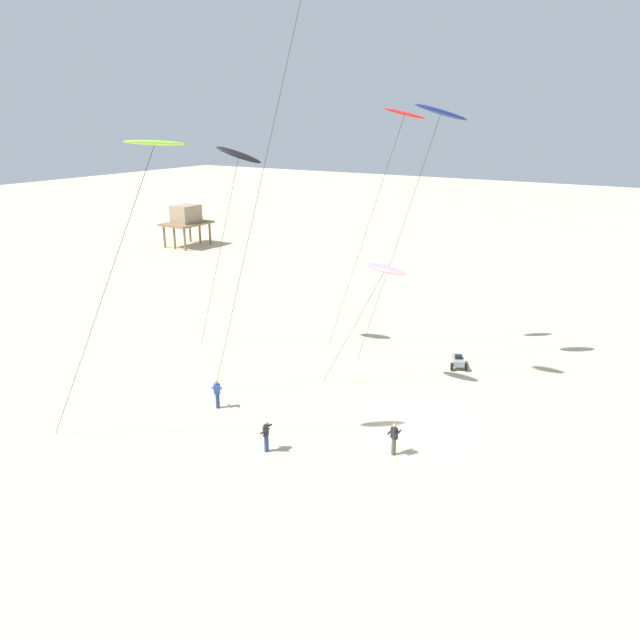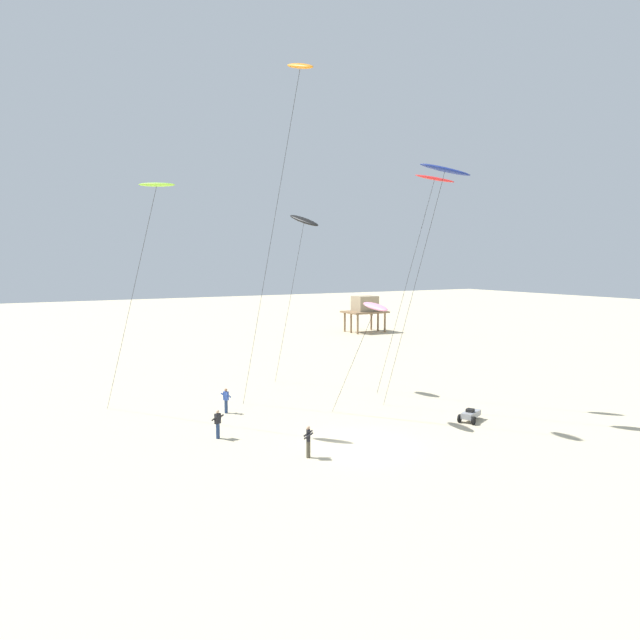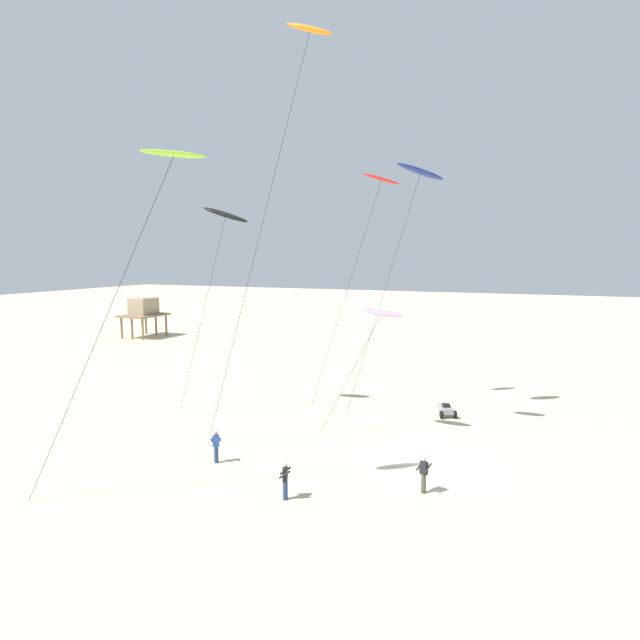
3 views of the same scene
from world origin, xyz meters
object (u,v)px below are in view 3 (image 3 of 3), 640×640
at_px(kite_flyer_furthest, 285,480).
at_px(kite_orange, 308,34).
at_px(kite_flyer_nearest, 424,474).
at_px(kite_navy, 420,173).
at_px(kite_flyer_middle, 216,446).
at_px(kite_lime, 171,159).
at_px(kite_red, 381,182).
at_px(stilt_house, 144,309).
at_px(kite_black, 225,216).
at_px(kite_pink, 381,313).
at_px(beach_buggy, 445,409).

bearing_deg(kite_flyer_furthest, kite_orange, 14.27).
height_order(kite_flyer_nearest, kite_flyer_furthest, same).
bearing_deg(kite_navy, kite_flyer_middle, 147.37).
xyz_separation_m(kite_orange, kite_lime, (-8.33, 2.21, -7.30)).
xyz_separation_m(kite_red, kite_flyer_furthest, (-15.95, -0.60, -14.64)).
distance_m(kite_navy, kite_orange, 10.84).
height_order(kite_red, stilt_house, kite_red).
height_order(kite_red, kite_flyer_furthest, kite_red).
height_order(kite_black, kite_lime, kite_lime).
bearing_deg(kite_orange, kite_pink, -37.87).
relative_size(kite_red, beach_buggy, 7.70).
relative_size(kite_navy, stilt_house, 2.88).
relative_size(kite_pink, kite_flyer_furthest, 4.58).
bearing_deg(kite_orange, kite_flyer_middle, 136.31).
bearing_deg(kite_navy, kite_orange, 153.65).
xyz_separation_m(kite_black, stilt_house, (24.53, 28.42, -9.56)).
distance_m(kite_black, kite_flyer_furthest, 18.80).
distance_m(kite_black, kite_orange, 12.47).
relative_size(kite_black, kite_lime, 0.94).
xyz_separation_m(kite_lime, beach_buggy, (17.43, -8.07, -13.91)).
relative_size(kite_flyer_furthest, stilt_house, 0.29).
distance_m(kite_pink, kite_flyer_nearest, 10.22).
xyz_separation_m(stilt_house, beach_buggy, (-19.89, -42.25, -3.18)).
xyz_separation_m(kite_flyer_middle, beach_buggy, (12.84, -9.42, -0.46)).
height_order(kite_navy, kite_pink, kite_navy).
relative_size(kite_navy, kite_flyer_nearest, 9.81).
distance_m(kite_flyer_middle, kite_flyer_furthest, 5.65).
bearing_deg(kite_red, kite_orange, 174.46).
relative_size(kite_red, kite_lime, 1.10).
bearing_deg(kite_pink, beach_buggy, -28.80).
relative_size(kite_lime, stilt_house, 2.59).
xyz_separation_m(kite_navy, beach_buggy, (0.98, -1.83, -15.27)).
height_order(kite_navy, kite_black, kite_navy).
distance_m(kite_navy, beach_buggy, 15.41).
relative_size(kite_lime, kite_flyer_furthest, 8.82).
distance_m(kite_lime, stilt_house, 51.74).
height_order(kite_navy, kite_flyer_nearest, kite_navy).
relative_size(kite_flyer_nearest, beach_buggy, 0.80).
xyz_separation_m(kite_flyer_nearest, beach_buggy, (12.24, 1.12, -0.46)).
bearing_deg(kite_flyer_furthest, kite_lime, 120.44).
bearing_deg(kite_pink, kite_flyer_nearest, -149.39).
bearing_deg(kite_black, kite_orange, -119.20).
relative_size(kite_flyer_furthest, beach_buggy, 0.80).
height_order(kite_navy, kite_orange, kite_orange).
xyz_separation_m(kite_navy, stilt_house, (20.87, 40.42, -12.09)).
bearing_deg(kite_flyer_furthest, beach_buggy, -15.77).
distance_m(kite_pink, kite_flyer_middle, 11.76).
xyz_separation_m(kite_pink, stilt_house, (25.26, 39.30, -3.65)).
distance_m(kite_red, beach_buggy, 15.90).
height_order(kite_orange, kite_flyer_furthest, kite_orange).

